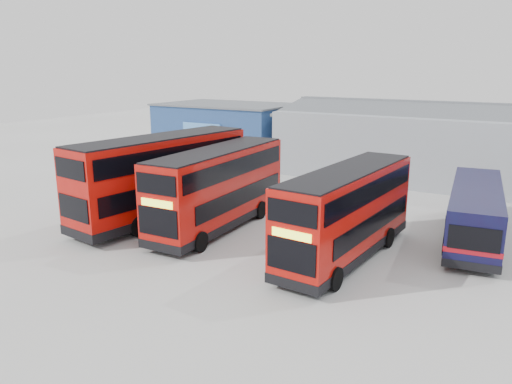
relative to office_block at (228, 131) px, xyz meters
name	(u,v)px	position (x,y,z in m)	size (l,w,h in m)	color
ground_plane	(257,237)	(14.00, -17.99, -2.58)	(120.00, 120.00, 0.00)	#AEAEA9
office_block	(228,131)	(0.00, 0.00, 0.00)	(12.30, 8.32, 5.12)	navy
maintenance_shed	(485,147)	(22.00, 2.01, 0.02)	(30.50, 12.00, 5.89)	#949AA2
double_decker_left	(162,179)	(7.81, -18.06, -0.20)	(4.03, 11.52, 4.78)	#BD110A
double_decker_centre	(219,189)	(11.44, -17.71, -0.43)	(2.98, 10.32, 4.32)	#BD110A
double_decker_right	(347,214)	(18.90, -18.31, -0.51)	(2.97, 9.95, 4.15)	#BD110A
single_decker_blue	(475,214)	(23.52, -12.71, -1.22)	(3.61, 10.33, 2.75)	black
panel_van	(188,153)	(-0.81, -5.03, -1.45)	(2.09, 4.68, 2.02)	silver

